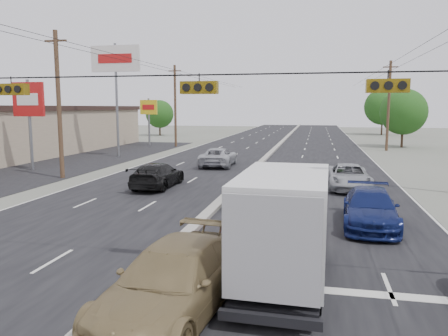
{
  "coord_description": "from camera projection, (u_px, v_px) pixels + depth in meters",
  "views": [
    {
      "loc": [
        4.77,
        -11.99,
        4.91
      ],
      "look_at": [
        0.72,
        6.96,
        2.2
      ],
      "focal_mm": 35.0,
      "sensor_mm": 36.0,
      "label": 1
    }
  ],
  "objects": [
    {
      "name": "tree_left_far",
      "position": [
        160.0,
        114.0,
        75.42
      ],
      "size": [
        4.8,
        4.8,
        6.12
      ],
      "color": "#382619",
      "rests_on": "ground"
    },
    {
      "name": "utility_pole_left_b",
      "position": [
        59.0,
        104.0,
        29.68
      ],
      "size": [
        1.6,
        0.3,
        10.0
      ],
      "color": "#422D1E",
      "rests_on": "ground"
    },
    {
      "name": "tree_right_far",
      "position": [
        383.0,
        107.0,
        77.08
      ],
      "size": [
        6.4,
        6.4,
        8.16
      ],
      "color": "#382619",
      "rests_on": "ground"
    },
    {
      "name": "pole_sign_billboard",
      "position": [
        116.0,
        66.0,
        42.17
      ],
      "size": [
        5.0,
        0.25,
        11.0
      ],
      "color": "slate",
      "rests_on": "ground"
    },
    {
      "name": "utility_pole_right_c",
      "position": [
        389.0,
        105.0,
        48.73
      ],
      "size": [
        1.6,
        0.3,
        10.0
      ],
      "color": "#422D1E",
      "rests_on": "ground"
    },
    {
      "name": "tan_sedan",
      "position": [
        174.0,
        281.0,
        10.3
      ],
      "size": [
        3.0,
        5.95,
        1.66
      ],
      "primitive_type": "imported",
      "rotation": [
        0.0,
        0.0,
        -0.12
      ],
      "color": "olive",
      "rests_on": "ground"
    },
    {
      "name": "oncoming_far",
      "position": [
        218.0,
        157.0,
        36.38
      ],
      "size": [
        2.77,
        5.62,
        1.53
      ],
      "primitive_type": "imported",
      "rotation": [
        0.0,
        0.0,
        3.18
      ],
      "color": "#A6A8AE",
      "rests_on": "ground"
    },
    {
      "name": "pole_sign_mid",
      "position": [
        29.0,
        104.0,
        33.52
      ],
      "size": [
        2.6,
        0.25,
        7.0
      ],
      "color": "slate",
      "rests_on": "ground"
    },
    {
      "name": "queue_car_c",
      "position": [
        349.0,
        177.0,
        26.29
      ],
      "size": [
        2.55,
        5.33,
        1.47
      ],
      "primitive_type": "imported",
      "rotation": [
        0.0,
        0.0,
        0.02
      ],
      "color": "#97999E",
      "rests_on": "ground"
    },
    {
      "name": "utility_pole_left_c",
      "position": [
        175.0,
        105.0,
        53.9
      ],
      "size": [
        1.6,
        0.3,
        10.0
      ],
      "color": "#422D1E",
      "rests_on": "ground"
    },
    {
      "name": "queue_car_d",
      "position": [
        370.0,
        209.0,
        17.98
      ],
      "size": [
        2.41,
        5.35,
        1.52
      ],
      "primitive_type": "imported",
      "rotation": [
        0.0,
        0.0,
        -0.05
      ],
      "color": "#101B52",
      "rests_on": "ground"
    },
    {
      "name": "pole_sign_far",
      "position": [
        149.0,
        111.0,
        54.72
      ],
      "size": [
        2.2,
        0.25,
        6.0
      ],
      "color": "slate",
      "rests_on": "ground"
    },
    {
      "name": "road_surface",
      "position": [
        266.0,
        158.0,
        42.33
      ],
      "size": [
        20.0,
        160.0,
        0.02
      ],
      "primitive_type": "cube",
      "color": "black",
      "rests_on": "ground"
    },
    {
      "name": "queue_car_a",
      "position": [
        248.0,
        189.0,
        22.13
      ],
      "size": [
        2.23,
        4.66,
        1.53
      ],
      "primitive_type": "imported",
      "rotation": [
        0.0,
        0.0,
        0.1
      ],
      "color": "black",
      "rests_on": "ground"
    },
    {
      "name": "ground",
      "position": [
        153.0,
        270.0,
        13.28
      ],
      "size": [
        200.0,
        200.0,
        0.0
      ],
      "primitive_type": "plane",
      "color": "#606356",
      "rests_on": "ground"
    },
    {
      "name": "traffic_signals",
      "position": [
        196.0,
        86.0,
        12.23
      ],
      "size": [
        25.0,
        0.3,
        0.54
      ],
      "color": "black",
      "rests_on": "ground"
    },
    {
      "name": "queue_car_b",
      "position": [
        288.0,
        197.0,
        21.12
      ],
      "size": [
        1.63,
        3.82,
        1.22
      ],
      "primitive_type": "imported",
      "rotation": [
        0.0,
        0.0,
        -0.09
      ],
      "color": "silver",
      "rests_on": "ground"
    },
    {
      "name": "red_sedan",
      "position": [
        264.0,
        222.0,
        16.06
      ],
      "size": [
        1.62,
        4.43,
        1.45
      ],
      "primitive_type": "imported",
      "rotation": [
        0.0,
        0.0,
        0.02
      ],
      "color": "#920C08",
      "rests_on": "ground"
    },
    {
      "name": "parking_lot",
      "position": [
        80.0,
        160.0,
        41.01
      ],
      "size": [
        10.0,
        42.0,
        0.02
      ],
      "primitive_type": "cube",
      "color": "black",
      "rests_on": "ground"
    },
    {
      "name": "oncoming_near",
      "position": [
        157.0,
        175.0,
        26.76
      ],
      "size": [
        2.13,
        5.25,
        1.52
      ],
      "primitive_type": "imported",
      "rotation": [
        0.0,
        0.0,
        3.14
      ],
      "color": "black",
      "rests_on": "ground"
    },
    {
      "name": "box_truck",
      "position": [
        285.0,
        225.0,
        12.25
      ],
      "size": [
        2.37,
        6.34,
        3.19
      ],
      "rotation": [
        0.0,
        0.0,
        -0.03
      ],
      "color": "black",
      "rests_on": "ground"
    },
    {
      "name": "tree_right_mid",
      "position": [
        403.0,
        112.0,
        53.16
      ],
      "size": [
        5.6,
        5.6,
        7.14
      ],
      "color": "#382619",
      "rests_on": "ground"
    },
    {
      "name": "center_median",
      "position": [
        266.0,
        157.0,
        42.32
      ],
      "size": [
        0.5,
        160.0,
        0.2
      ],
      "primitive_type": "cube",
      "color": "gray",
      "rests_on": "ground"
    }
  ]
}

